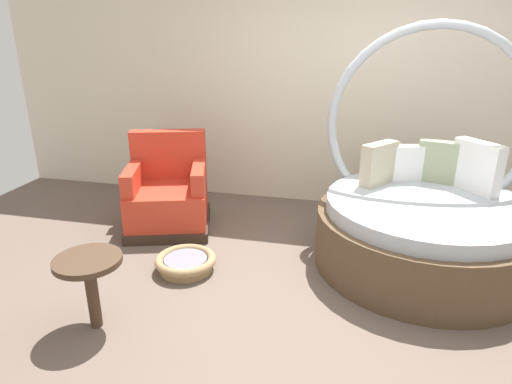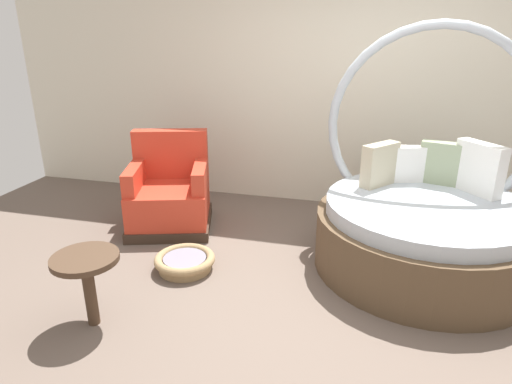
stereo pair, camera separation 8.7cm
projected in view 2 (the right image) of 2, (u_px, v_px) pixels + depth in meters
name	position (u px, v px, depth m)	size (l,w,h in m)	color
ground_plane	(316.00, 301.00, 3.31)	(8.00, 8.00, 0.02)	#66564C
back_wall	(347.00, 87.00, 4.74)	(8.00, 0.12, 2.65)	silver
round_daybed	(424.00, 220.00, 3.69)	(1.77, 1.77, 1.99)	brown
red_armchair	(170.00, 195.00, 4.47)	(1.00, 1.00, 0.94)	#38281E
pet_basket	(185.00, 262.00, 3.71)	(0.51, 0.51, 0.13)	#9E7F56
side_table	(86.00, 269.00, 2.90)	(0.44, 0.44, 0.52)	#473323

